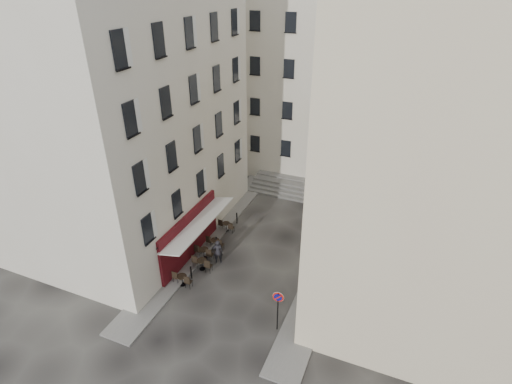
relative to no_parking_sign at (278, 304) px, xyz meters
The scene contains 18 objects.
ground 4.76m from the no_parking_sign, 139.13° to the left, with size 90.00×90.00×0.00m, color black.
sidewalk_left 10.55m from the no_parking_sign, 138.69° to the left, with size 2.00×22.00×0.12m, color slate.
sidewalk_right 6.26m from the no_parking_sign, 78.42° to the left, with size 2.00×18.00×0.12m, color slate.
building_left 17.19m from the no_parking_sign, 157.01° to the left, with size 12.20×16.20×20.60m.
building_right 12.13m from the no_parking_sign, 41.43° to the left, with size 12.20×14.20×18.60m.
building_back 23.47m from the no_parking_sign, 101.13° to the left, with size 18.20×10.20×18.60m.
cafe_storefront 8.54m from the no_parking_sign, 153.15° to the left, with size 1.74×7.30×3.50m.
stone_steps 15.85m from the no_parking_sign, 102.07° to the left, with size 9.00×3.15×0.80m.
bollard_near 6.95m from the no_parking_sign, 164.19° to the left, with size 0.12×0.12×0.98m.
bollard_mid 8.57m from the no_parking_sign, 140.73° to the left, with size 0.12×0.12×0.98m.
bollard_far 11.10m from the no_parking_sign, 126.49° to the left, with size 0.12×0.12×0.98m.
no_parking_sign is the anchor object (origin of this frame).
bistro_table_a 6.96m from the no_parking_sign, behind, with size 1.34×0.63×0.94m.
bistro_table_b 7.09m from the no_parking_sign, 155.27° to the left, with size 1.42×0.67×1.00m.
bistro_table_c 7.99m from the no_parking_sign, 149.48° to the left, with size 1.42×0.66×1.00m.
bistro_table_d 8.60m from the no_parking_sign, 141.22° to the left, with size 1.33×0.62×0.93m.
bistro_table_e 10.32m from the no_parking_sign, 132.03° to the left, with size 1.27×0.60×0.90m.
pedestrian 7.04m from the no_parking_sign, 144.91° to the left, with size 0.65×0.43×1.79m, color black.
Camera 1 is at (8.22, -17.83, 17.43)m, focal length 28.00 mm.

